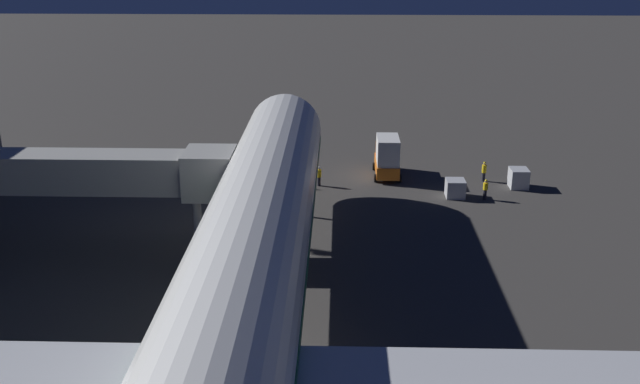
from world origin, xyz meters
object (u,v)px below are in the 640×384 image
(catering_truck, at_px, (387,156))
(baggage_container_near_belt, at_px, (455,188))
(baggage_container_mid_row, at_px, (519,178))
(traffic_cone_nose_port, at_px, (314,186))
(jet_bridge, at_px, (92,172))
(airliner_at_gate, at_px, (219,366))
(traffic_cone_nose_starboard, at_px, (262,186))
(ground_crew_near_nose_gear, at_px, (484,171))
(ground_crew_under_port_wing, at_px, (485,189))
(ground_crew_by_belt_loader, at_px, (319,175))

(catering_truck, distance_m, baggage_container_near_belt, 7.40)
(baggage_container_mid_row, distance_m, traffic_cone_nose_port, 17.51)
(jet_bridge, bearing_deg, baggage_container_near_belt, -155.94)
(airliner_at_gate, distance_m, traffic_cone_nose_starboard, 34.70)
(catering_truck, xyz_separation_m, baggage_container_near_belt, (-5.33, 5.00, -1.14))
(airliner_at_gate, distance_m, ground_crew_near_nose_gear, 40.76)
(jet_bridge, xyz_separation_m, ground_crew_under_port_wing, (-28.14, -10.95, -4.85))
(airliner_at_gate, relative_size, ground_crew_near_nose_gear, 39.31)
(airliner_at_gate, relative_size, catering_truck, 14.91)
(jet_bridge, height_order, baggage_container_near_belt, jet_bridge)
(ground_crew_by_belt_loader, distance_m, traffic_cone_nose_starboard, 4.94)
(ground_crew_by_belt_loader, height_order, traffic_cone_nose_starboard, ground_crew_by_belt_loader)
(airliner_at_gate, xyz_separation_m, ground_crew_by_belt_loader, (-2.60, -35.12, -4.74))
(baggage_container_mid_row, xyz_separation_m, ground_crew_by_belt_loader, (17.07, 0.14, 0.14))
(airliner_at_gate, distance_m, ground_crew_under_port_wing, 36.41)
(ground_crew_by_belt_loader, bearing_deg, jet_bridge, 43.71)
(airliner_at_gate, height_order, ground_crew_under_port_wing, airliner_at_gate)
(ground_crew_by_belt_loader, xyz_separation_m, traffic_cone_nose_starboard, (4.80, 0.92, -0.69))
(catering_truck, height_order, traffic_cone_nose_starboard, catering_truck)
(baggage_container_mid_row, bearing_deg, baggage_container_near_belt, 23.21)
(ground_crew_by_belt_loader, relative_size, traffic_cone_nose_port, 3.19)
(airliner_at_gate, height_order, catering_truck, airliner_at_gate)
(baggage_container_near_belt, height_order, traffic_cone_nose_port, baggage_container_near_belt)
(airliner_at_gate, distance_m, catering_truck, 38.95)
(baggage_container_near_belt, relative_size, traffic_cone_nose_port, 2.84)
(airliner_at_gate, bearing_deg, traffic_cone_nose_port, -93.68)
(ground_crew_near_nose_gear, xyz_separation_m, ground_crew_by_belt_loader, (14.41, 1.62, -0.02))
(airliner_at_gate, height_order, baggage_container_near_belt, airliner_at_gate)
(baggage_container_near_belt, bearing_deg, ground_crew_under_port_wing, 166.51)
(jet_bridge, xyz_separation_m, baggage_container_mid_row, (-31.55, -13.98, -4.98))
(baggage_container_mid_row, bearing_deg, ground_crew_by_belt_loader, 0.49)
(ground_crew_near_nose_gear, bearing_deg, ground_crew_by_belt_loader, 6.41)
(jet_bridge, xyz_separation_m, traffic_cone_nose_starboard, (-9.68, -12.92, -5.52))
(traffic_cone_nose_port, bearing_deg, jet_bridge, 42.54)
(jet_bridge, height_order, ground_crew_under_port_wing, jet_bridge)
(airliner_at_gate, relative_size, baggage_container_near_belt, 44.90)
(baggage_container_mid_row, bearing_deg, ground_crew_near_nose_gear, -28.95)
(baggage_container_near_belt, bearing_deg, airliner_at_gate, 67.01)
(airliner_at_gate, bearing_deg, jet_bridge, -60.83)
(baggage_container_near_belt, bearing_deg, traffic_cone_nose_port, -6.83)
(catering_truck, xyz_separation_m, ground_crew_by_belt_loader, (5.98, 2.68, -0.91))
(catering_truck, distance_m, ground_crew_near_nose_gear, 8.54)
(baggage_container_mid_row, distance_m, ground_crew_near_nose_gear, 3.05)
(ground_crew_under_port_wing, xyz_separation_m, traffic_cone_nose_starboard, (18.46, -1.97, -0.68))
(airliner_at_gate, xyz_separation_m, ground_crew_near_nose_gear, (-17.01, -36.74, -4.72))
(traffic_cone_nose_port, height_order, traffic_cone_nose_starboard, same)
(baggage_container_mid_row, bearing_deg, ground_crew_under_port_wing, 41.65)
(jet_bridge, distance_m, ground_crew_near_nose_gear, 33.12)
(ground_crew_near_nose_gear, relative_size, traffic_cone_nose_starboard, 3.25)
(traffic_cone_nose_starboard, bearing_deg, catering_truck, -161.53)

